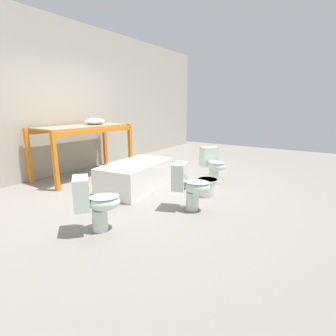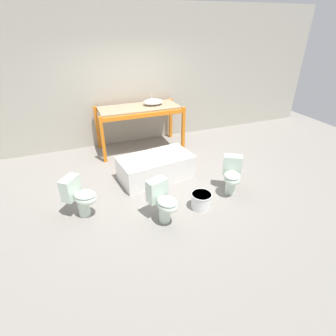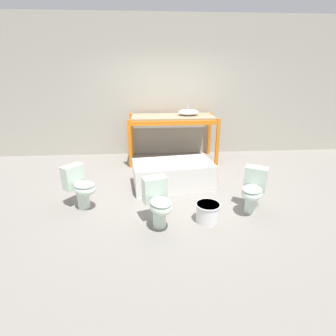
% 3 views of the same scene
% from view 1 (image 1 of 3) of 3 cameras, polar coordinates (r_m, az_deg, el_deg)
% --- Properties ---
extents(ground_plane, '(12.00, 12.00, 0.00)m').
position_cam_1_polar(ground_plane, '(4.79, -7.20, -4.32)').
color(ground_plane, gray).
extents(warehouse_wall_rear, '(10.80, 0.08, 3.20)m').
position_cam_1_polar(warehouse_wall_rear, '(6.10, -22.84, 13.84)').
color(warehouse_wall_rear, '#B2AD9E').
rests_on(warehouse_wall_rear, ground_plane).
extents(shelving_rack, '(1.99, 0.90, 1.05)m').
position_cam_1_polar(shelving_rack, '(5.71, -17.98, 7.29)').
color(shelving_rack, orange).
rests_on(shelving_rack, ground_plane).
extents(sink_basin, '(0.47, 0.36, 0.22)m').
position_cam_1_polar(sink_basin, '(5.95, -15.65, 9.77)').
color(sink_basin, white).
rests_on(sink_basin, shelving_rack).
extents(bathtub_main, '(1.50, 0.92, 0.48)m').
position_cam_1_polar(bathtub_main, '(4.67, -7.05, -1.28)').
color(bathtub_main, white).
rests_on(bathtub_main, ground_plane).
extents(toilet_near, '(0.60, 0.57, 0.67)m').
position_cam_1_polar(toilet_near, '(3.18, -15.58, -7.04)').
color(toilet_near, silver).
rests_on(toilet_near, ground_plane).
extents(toilet_far, '(0.53, 0.60, 0.67)m').
position_cam_1_polar(toilet_far, '(5.07, 9.74, 0.92)').
color(toilet_far, silver).
rests_on(toilet_far, ground_plane).
extents(toilet_extra, '(0.45, 0.59, 0.67)m').
position_cam_1_polar(toilet_extra, '(3.70, 4.74, -3.66)').
color(toilet_extra, silver).
rests_on(toilet_extra, ground_plane).
extents(bucket_white, '(0.35, 0.35, 0.28)m').
position_cam_1_polar(bucket_white, '(4.39, 8.58, -4.03)').
color(bucket_white, white).
rests_on(bucket_white, ground_plane).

